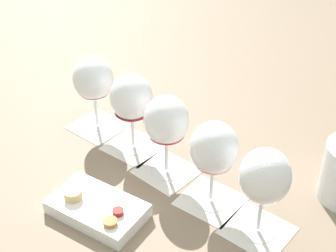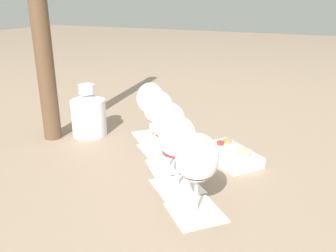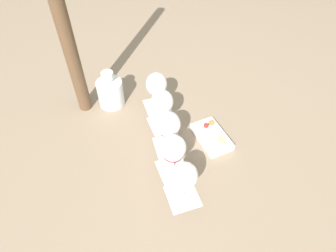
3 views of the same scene
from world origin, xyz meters
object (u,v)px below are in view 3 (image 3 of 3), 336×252
Objects in this scene: wine_glass_0 at (156,86)px; wine_glass_1 at (162,103)px; snack_dish at (212,137)px; umbrella_pole at (60,16)px; wine_glass_4 at (184,177)px; wine_glass_2 at (169,126)px; ceramic_vase at (110,91)px; wine_glass_3 at (173,149)px.

wine_glass_0 is 0.11m from wine_glass_1.
wine_glass_0 is 0.31m from snack_dish.
wine_glass_0 and wine_glass_1 have the same top height.
umbrella_pole reaches higher than snack_dish.
wine_glass_4 is at bearing 70.63° from umbrella_pole.
umbrella_pole reaches higher than wine_glass_4.
wine_glass_0 is 0.88× the size of snack_dish.
wine_glass_0 is 1.00× the size of wine_glass_2.
wine_glass_0 and wine_glass_4 have the same top height.
wine_glass_0 is 1.04× the size of ceramic_vase.
umbrella_pole is (-0.03, -0.43, 0.31)m from wine_glass_2.
ceramic_vase is at bearing -107.02° from wine_glass_2.
wine_glass_1 is (0.08, 0.07, -0.00)m from wine_glass_0.
wine_glass_2 is 1.00× the size of wine_glass_3.
umbrella_pole reaches higher than wine_glass_2.
wine_glass_4 is at bearing 39.76° from wine_glass_1.
ceramic_vase is at bearing 129.72° from umbrella_pole.
wine_glass_0 reaches higher than ceramic_vase.
wine_glass_4 is (0.35, 0.29, -0.00)m from wine_glass_0.
wine_glass_4 is 0.21× the size of umbrella_pole.
umbrella_pole is (0.15, -0.28, 0.31)m from wine_glass_0.
snack_dish is at bearing 91.06° from ceramic_vase.
wine_glass_1 is 0.24m from snack_dish.
ceramic_vase is at bearing -88.94° from snack_dish.
wine_glass_2 is 1.00× the size of wine_glass_4.
wine_glass_3 reaches higher than ceramic_vase.
wine_glass_4 is 0.30m from snack_dish.
wine_glass_3 is at bearing -136.21° from wine_glass_4.
snack_dish is (-0.11, 0.14, -0.10)m from wine_glass_2.
umbrella_pole is (0.07, -0.09, 0.36)m from ceramic_vase.
snack_dish is (-0.20, 0.07, -0.11)m from wine_glass_3.
umbrella_pole is (0.07, -0.35, 0.31)m from wine_glass_1.
wine_glass_3 is at bearing -19.76° from snack_dish.
umbrella_pole is at bearing -93.86° from wine_glass_2.
wine_glass_0 is 0.21m from ceramic_vase.
wine_glass_0 is 1.00× the size of wine_glass_3.
wine_glass_3 is 0.88× the size of snack_dish.
umbrella_pole is (-0.12, -0.49, 0.31)m from wine_glass_3.
wine_glass_0 is 1.00× the size of wine_glass_1.
wine_glass_3 is 0.24m from snack_dish.
umbrella_pole is (0.08, -0.57, 0.41)m from snack_dish.
wine_glass_1 is 0.23m from wine_glass_3.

